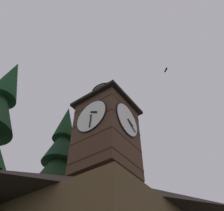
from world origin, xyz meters
TOP-DOWN VIEW (x-y plane):
  - clock_tower at (-0.46, -2.87)m, footprint 4.57×4.57m
  - flying_bird_high at (-4.88, 1.78)m, footprint 0.53×0.58m

SIDE VIEW (x-z plane):
  - clock_tower at x=-0.46m, z-range 8.18..17.91m
  - flying_bird_high at x=-4.88m, z-range 21.92..22.04m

